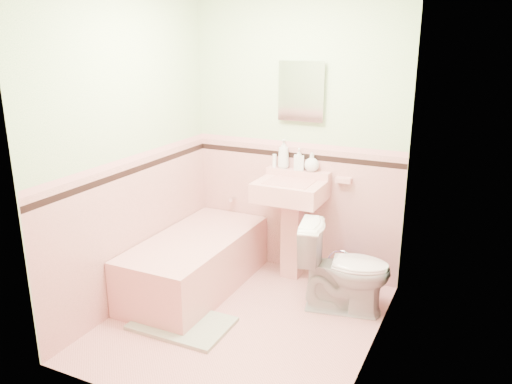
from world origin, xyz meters
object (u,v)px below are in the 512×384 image
at_px(medicine_cabinet, 302,91).
at_px(toilet, 345,268).
at_px(bucket, 340,276).
at_px(shoe, 186,315).
at_px(soap_bottle_left, 284,154).
at_px(soap_bottle_right, 312,162).
at_px(sink, 290,231).
at_px(bathtub, 196,264).
at_px(soap_bottle_mid, 299,159).

distance_m(medicine_cabinet, toilet, 1.56).
distance_m(toilet, bucket, 0.44).
bearing_deg(shoe, soap_bottle_left, 66.64).
bearing_deg(soap_bottle_left, bucket, -15.34).
bearing_deg(soap_bottle_right, bucket, -25.70).
relative_size(sink, bucket, 3.88).
distance_m(sink, soap_bottle_right, 0.65).
bearing_deg(bathtub, soap_bottle_mid, 46.12).
bearing_deg(toilet, shoe, 113.12).
xyz_separation_m(sink, medicine_cabinet, (0.00, 0.21, 1.23)).
relative_size(soap_bottle_mid, soap_bottle_right, 1.17).
xyz_separation_m(sink, toilet, (0.61, -0.33, -0.10)).
distance_m(bathtub, sink, 0.90).
distance_m(medicine_cabinet, soap_bottle_left, 0.59).
distance_m(soap_bottle_right, toilet, 1.01).
height_order(bathtub, sink, sink).
xyz_separation_m(bucket, shoe, (-0.94, -1.06, -0.06)).
bearing_deg(toilet, medicine_cabinet, 37.11).
bearing_deg(soap_bottle_left, shoe, -103.59).
xyz_separation_m(sink, soap_bottle_right, (0.13, 0.18, 0.62)).
distance_m(soap_bottle_left, toilet, 1.19).
bearing_deg(sink, soap_bottle_right, 55.18).
xyz_separation_m(bathtub, toilet, (1.29, 0.20, 0.15)).
distance_m(medicine_cabinet, soap_bottle_right, 0.63).
bearing_deg(bathtub, sink, 37.93).
bearing_deg(soap_bottle_left, sink, -50.49).
bearing_deg(soap_bottle_right, medicine_cabinet, 166.52).
bearing_deg(bucket, soap_bottle_mid, 160.22).
relative_size(bathtub, soap_bottle_right, 8.88).
bearing_deg(soap_bottle_left, soap_bottle_right, 0.00).
relative_size(soap_bottle_left, soap_bottle_right, 1.58).
distance_m(soap_bottle_mid, shoe, 1.68).
bearing_deg(shoe, soap_bottle_right, 55.39).
relative_size(medicine_cabinet, soap_bottle_right, 2.84).
xyz_separation_m(bathtub, sink, (0.68, 0.53, 0.24)).
relative_size(sink, soap_bottle_left, 3.52).
relative_size(medicine_cabinet, soap_bottle_left, 1.80).
height_order(bathtub, soap_bottle_mid, soap_bottle_mid).
bearing_deg(shoe, sink, 57.28).
relative_size(sink, soap_bottle_mid, 4.76).
relative_size(toilet, shoe, 4.91).
relative_size(bathtub, bucket, 6.20).
relative_size(soap_bottle_right, toilet, 0.23).
bearing_deg(bathtub, medicine_cabinet, 47.42).
xyz_separation_m(soap_bottle_mid, shoe, (-0.45, -1.24, -1.04)).
relative_size(toilet, bucket, 3.07).
height_order(sink, toilet, sink).
height_order(bucket, shoe, bucket).
relative_size(soap_bottle_left, bucket, 1.10).
distance_m(bathtub, toilet, 1.31).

